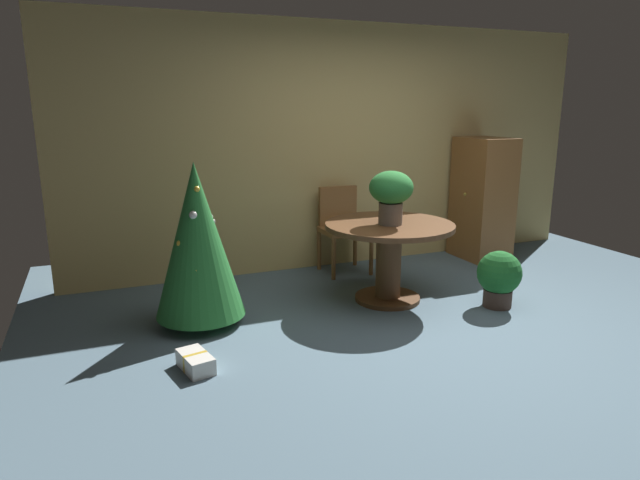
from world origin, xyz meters
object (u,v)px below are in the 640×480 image
(wooden_chair_far, at_px, (342,224))
(gift_box_cream, at_px, (196,362))
(flower_vase, at_px, (391,192))
(potted_plant, at_px, (499,276))
(holiday_tree, at_px, (198,240))
(wooden_cabinet, at_px, (482,199))
(round_dining_table, at_px, (389,247))

(wooden_chair_far, distance_m, gift_box_cream, 2.61)
(flower_vase, xyz_separation_m, potted_plant, (0.85, -0.47, -0.74))
(wooden_chair_far, bearing_deg, gift_box_cream, -136.92)
(flower_vase, relative_size, wooden_chair_far, 0.52)
(wooden_chair_far, relative_size, gift_box_cream, 2.64)
(holiday_tree, bearing_deg, flower_vase, -4.29)
(flower_vase, bearing_deg, wooden_cabinet, 28.54)
(wooden_chair_far, bearing_deg, round_dining_table, -90.00)
(flower_vase, relative_size, holiday_tree, 0.36)
(round_dining_table, height_order, wooden_cabinet, wooden_cabinet)
(holiday_tree, bearing_deg, round_dining_table, -2.78)
(gift_box_cream, height_order, potted_plant, potted_plant)
(wooden_chair_far, bearing_deg, wooden_cabinet, -4.13)
(wooden_chair_far, bearing_deg, flower_vase, -91.06)
(wooden_chair_far, relative_size, wooden_cabinet, 0.65)
(gift_box_cream, relative_size, wooden_cabinet, 0.25)
(round_dining_table, bearing_deg, gift_box_cream, -158.74)
(round_dining_table, bearing_deg, flower_vase, -114.53)
(round_dining_table, height_order, potted_plant, round_dining_table)
(potted_plant, bearing_deg, holiday_tree, 166.73)
(wooden_chair_far, height_order, gift_box_cream, wooden_chair_far)
(wooden_chair_far, relative_size, potted_plant, 1.78)
(gift_box_cream, bearing_deg, wooden_cabinet, 24.42)
(round_dining_table, relative_size, potted_plant, 2.28)
(wooden_cabinet, bearing_deg, potted_plant, -122.15)
(round_dining_table, bearing_deg, wooden_chair_far, 90.00)
(flower_vase, distance_m, wooden_chair_far, 1.18)
(round_dining_table, bearing_deg, potted_plant, -31.72)
(round_dining_table, distance_m, wooden_cabinet, 1.95)
(round_dining_table, bearing_deg, wooden_cabinet, 27.70)
(wooden_chair_far, height_order, wooden_cabinet, wooden_cabinet)
(flower_vase, distance_m, gift_box_cream, 2.20)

